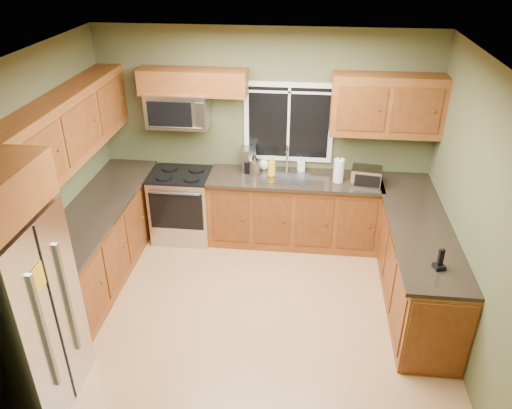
% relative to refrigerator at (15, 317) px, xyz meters
% --- Properties ---
extents(floor, '(4.20, 4.20, 0.00)m').
position_rel_refrigerator_xyz_m(floor, '(1.74, 1.30, -0.90)').
color(floor, '#A87649').
rests_on(floor, ground).
extents(ceiling, '(4.20, 4.20, 0.00)m').
position_rel_refrigerator_xyz_m(ceiling, '(1.74, 1.30, 1.80)').
color(ceiling, white).
rests_on(ceiling, back_wall).
extents(back_wall, '(4.20, 0.00, 4.20)m').
position_rel_refrigerator_xyz_m(back_wall, '(1.74, 3.10, 0.45)').
color(back_wall, '#4E5130').
rests_on(back_wall, ground).
extents(front_wall, '(4.20, 0.00, 4.20)m').
position_rel_refrigerator_xyz_m(front_wall, '(1.74, -0.50, 0.45)').
color(front_wall, '#4E5130').
rests_on(front_wall, ground).
extents(left_wall, '(0.00, 3.60, 3.60)m').
position_rel_refrigerator_xyz_m(left_wall, '(-0.36, 1.30, 0.45)').
color(left_wall, '#4E5130').
rests_on(left_wall, ground).
extents(right_wall, '(0.00, 3.60, 3.60)m').
position_rel_refrigerator_xyz_m(right_wall, '(3.84, 1.30, 0.45)').
color(right_wall, '#4E5130').
rests_on(right_wall, ground).
extents(window, '(1.12, 0.03, 1.02)m').
position_rel_refrigerator_xyz_m(window, '(2.04, 3.08, 0.65)').
color(window, white).
rests_on(window, back_wall).
extents(base_cabinets_left, '(0.60, 2.65, 0.90)m').
position_rel_refrigerator_xyz_m(base_cabinets_left, '(-0.06, 1.78, -0.45)').
color(base_cabinets_left, brown).
rests_on(base_cabinets_left, ground).
extents(countertop_left, '(0.65, 2.65, 0.04)m').
position_rel_refrigerator_xyz_m(countertop_left, '(-0.04, 1.78, 0.02)').
color(countertop_left, black).
rests_on(countertop_left, base_cabinets_left).
extents(base_cabinets_back, '(2.17, 0.60, 0.90)m').
position_rel_refrigerator_xyz_m(base_cabinets_back, '(2.15, 2.80, -0.45)').
color(base_cabinets_back, brown).
rests_on(base_cabinets_back, ground).
extents(countertop_back, '(2.17, 0.65, 0.04)m').
position_rel_refrigerator_xyz_m(countertop_back, '(2.15, 2.78, 0.02)').
color(countertop_back, black).
rests_on(countertop_back, base_cabinets_back).
extents(base_cabinets_peninsula, '(0.60, 2.52, 0.90)m').
position_rel_refrigerator_xyz_m(base_cabinets_peninsula, '(3.54, 1.84, -0.45)').
color(base_cabinets_peninsula, brown).
rests_on(base_cabinets_peninsula, ground).
extents(countertop_peninsula, '(0.65, 2.50, 0.04)m').
position_rel_refrigerator_xyz_m(countertop_peninsula, '(3.51, 1.85, 0.02)').
color(countertop_peninsula, black).
rests_on(countertop_peninsula, base_cabinets_peninsula).
extents(upper_cabinets_left, '(0.33, 2.65, 0.72)m').
position_rel_refrigerator_xyz_m(upper_cabinets_left, '(-0.20, 1.78, 0.96)').
color(upper_cabinets_left, brown).
rests_on(upper_cabinets_left, left_wall).
extents(upper_cabinets_back_left, '(1.30, 0.33, 0.30)m').
position_rel_refrigerator_xyz_m(upper_cabinets_back_left, '(0.89, 2.94, 1.17)').
color(upper_cabinets_back_left, brown).
rests_on(upper_cabinets_back_left, back_wall).
extents(upper_cabinets_back_right, '(1.30, 0.33, 0.72)m').
position_rel_refrigerator_xyz_m(upper_cabinets_back_right, '(3.19, 2.94, 0.96)').
color(upper_cabinets_back_right, brown).
rests_on(upper_cabinets_back_right, back_wall).
extents(refrigerator, '(0.74, 0.90, 1.80)m').
position_rel_refrigerator_xyz_m(refrigerator, '(0.00, 0.00, 0.00)').
color(refrigerator, '#B7B7BC').
rests_on(refrigerator, ground).
extents(range, '(0.76, 0.69, 0.94)m').
position_rel_refrigerator_xyz_m(range, '(0.69, 2.77, -0.43)').
color(range, '#B7B7BC').
rests_on(range, ground).
extents(microwave, '(0.76, 0.41, 0.42)m').
position_rel_refrigerator_xyz_m(microwave, '(0.69, 2.91, 0.83)').
color(microwave, '#B7B7BC').
rests_on(microwave, back_wall).
extents(sink, '(0.60, 0.42, 0.36)m').
position_rel_refrigerator_xyz_m(sink, '(2.04, 2.79, 0.05)').
color(sink, slate).
rests_on(sink, countertop_back).
extents(toaster_oven, '(0.39, 0.32, 0.22)m').
position_rel_refrigerator_xyz_m(toaster_oven, '(3.02, 2.68, 0.15)').
color(toaster_oven, '#B7B7BC').
rests_on(toaster_oven, countertop_back).
extents(coffee_maker, '(0.21, 0.26, 0.30)m').
position_rel_refrigerator_xyz_m(coffee_maker, '(1.55, 2.94, 0.18)').
color(coffee_maker, slate).
rests_on(coffee_maker, countertop_back).
extents(kettle, '(0.14, 0.14, 0.25)m').
position_rel_refrigerator_xyz_m(kettle, '(1.64, 2.82, 0.15)').
color(kettle, '#B7B7BC').
rests_on(kettle, countertop_back).
extents(paper_towel_roll, '(0.16, 0.16, 0.32)m').
position_rel_refrigerator_xyz_m(paper_towel_roll, '(2.68, 2.74, 0.19)').
color(paper_towel_roll, white).
rests_on(paper_towel_roll, countertop_back).
extents(soap_bottle_a, '(0.13, 0.13, 0.27)m').
position_rel_refrigerator_xyz_m(soap_bottle_a, '(1.86, 2.80, 0.18)').
color(soap_bottle_a, '#ECA716').
rests_on(soap_bottle_a, countertop_back).
extents(soap_bottle_b, '(0.10, 0.11, 0.19)m').
position_rel_refrigerator_xyz_m(soap_bottle_b, '(2.22, 3.00, 0.13)').
color(soap_bottle_b, white).
rests_on(soap_bottle_b, countertop_back).
extents(soap_bottle_c, '(0.18, 0.18, 0.18)m').
position_rel_refrigerator_xyz_m(soap_bottle_c, '(1.74, 3.00, 0.13)').
color(soap_bottle_c, white).
rests_on(soap_bottle_c, countertop_back).
extents(cordless_phone, '(0.12, 0.12, 0.21)m').
position_rel_refrigerator_xyz_m(cordless_phone, '(3.54, 1.00, 0.10)').
color(cordless_phone, black).
rests_on(cordless_phone, countertop_peninsula).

